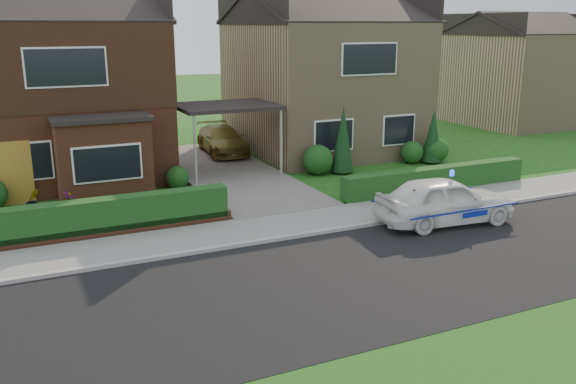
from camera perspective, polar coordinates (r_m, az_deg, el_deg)
ground at (r=14.91m, az=8.75°, el=-7.44°), size 120.00×120.00×0.00m
road at (r=14.91m, az=8.75°, el=-7.44°), size 60.00×6.00×0.02m
kerb at (r=17.32m, az=3.18°, el=-3.77°), size 60.00×0.16×0.12m
sidewalk at (r=18.21m, az=1.63°, el=-2.82°), size 60.00×2.00×0.10m
grass_verge at (r=11.57m, az=23.07°, el=-15.72°), size 60.00×4.00×0.01m
driveway at (r=24.34m, az=-5.67°, el=1.83°), size 3.80×12.00×0.12m
house_left at (r=25.40m, az=-20.77°, el=10.07°), size 7.50×9.53×7.25m
house_right at (r=28.83m, az=3.22°, el=11.25°), size 7.50×8.06×7.25m
carport_link at (r=23.82m, az=-5.79°, el=7.89°), size 3.80×3.00×2.77m
dwarf_wall at (r=17.66m, az=-17.32°, el=-3.67°), size 7.70×0.25×0.36m
hedge_left at (r=17.86m, az=-17.34°, el=-4.08°), size 7.50×0.55×0.90m
hedge_right at (r=22.27m, az=13.62°, el=0.03°), size 7.50×0.55×0.80m
shrub_left_mid at (r=21.60m, az=-14.23°, el=1.32°), size 1.32×1.32×1.32m
shrub_left_near at (r=22.27m, az=-10.31°, el=1.33°), size 0.84×0.84×0.84m
shrub_right_near at (r=24.03m, az=2.81°, el=3.03°), size 1.20×1.20×1.20m
shrub_right_mid at (r=26.55m, az=11.54°, el=3.66°), size 0.96×0.96×0.96m
shrub_right_far at (r=26.91m, az=13.65°, el=3.82°), size 1.08×1.08×1.08m
conifer_a at (r=24.20m, az=5.15°, el=4.77°), size 0.90×0.90×2.60m
conifer_b at (r=26.68m, az=13.38°, el=4.97°), size 0.90×0.90×2.20m
neighbour_right at (r=39.11m, az=20.68°, el=9.83°), size 6.50×7.00×5.20m
police_car at (r=18.59m, az=14.45°, el=-0.79°), size 3.84×4.32×1.59m
driveway_car at (r=27.76m, az=-6.17°, el=4.90°), size 2.01×4.27×1.20m
potted_plant_a at (r=18.16m, az=-25.23°, el=-3.29°), size 0.46×0.38×0.76m
potted_plant_b at (r=20.81m, az=-22.77°, el=-0.79°), size 0.48×0.43×0.74m
potted_plant_c at (r=19.97m, az=-19.79°, el=-1.07°), size 0.55×0.55×0.78m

